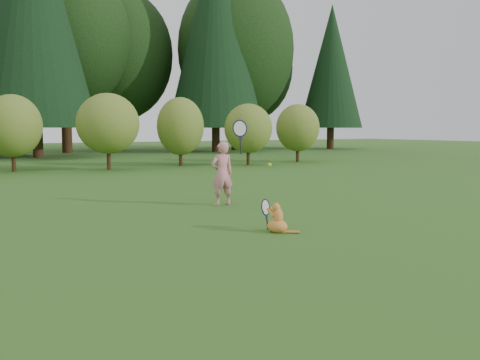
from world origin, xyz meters
TOP-DOWN VIEW (x-y plane):
  - ground at (0.00, 0.00)m, footprint 100.00×100.00m
  - shrub_row at (0.00, 13.00)m, footprint 28.00×3.00m
  - woodland_backdrop at (0.00, 23.00)m, footprint 48.00×10.00m
  - child at (1.03, 2.88)m, footprint 0.70×0.43m
  - cat at (0.42, 0.14)m, footprint 0.42×0.60m
  - tennis_ball at (1.29, 1.66)m, footprint 0.07×0.07m

SIDE VIEW (x-z plane):
  - ground at x=0.00m, z-range 0.00..0.00m
  - cat at x=0.42m, z-range -0.07..0.52m
  - child at x=1.03m, z-range -0.27..1.55m
  - tennis_ball at x=1.29m, z-range 0.81..0.87m
  - shrub_row at x=0.00m, z-range 0.00..2.80m
  - woodland_backdrop at x=0.00m, z-range 0.00..15.00m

